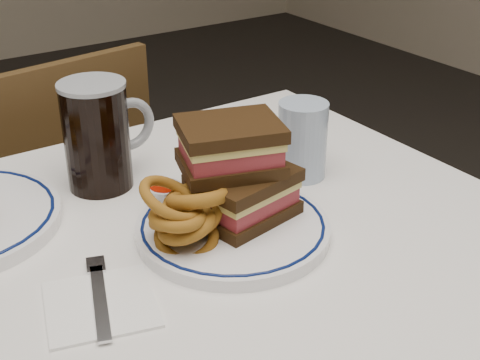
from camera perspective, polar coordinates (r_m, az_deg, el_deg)
dining_table at (r=0.92m, az=-11.71°, el=-13.94°), size 1.27×0.87×0.75m
chair_far at (r=1.66m, az=-15.06°, el=-2.10°), size 0.44×0.44×0.84m
main_plate at (r=0.93m, az=-0.61°, el=-4.11°), size 0.27×0.27×0.02m
reuben_sandwich at (r=0.91m, az=-0.24°, el=0.84°), size 0.17×0.15×0.14m
onion_rings_main at (r=0.87m, az=-4.70°, el=-3.00°), size 0.13×0.10×0.12m
ketchup_ramekin at (r=0.97m, az=-6.43°, el=-1.19°), size 0.05×0.05×0.03m
beer_mug at (r=1.05m, az=-11.97°, el=3.85°), size 0.15×0.10×0.17m
water_glass at (r=1.07m, az=5.33°, el=3.42°), size 0.08×0.08×0.13m
napkin_fork at (r=0.82m, az=-11.84°, el=-10.17°), size 0.16×0.17×0.01m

